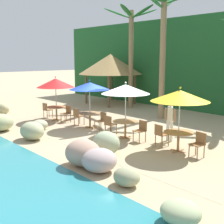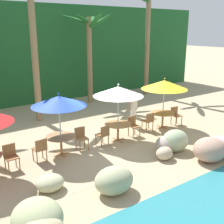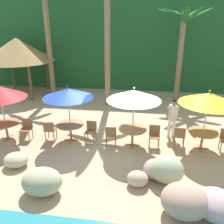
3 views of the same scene
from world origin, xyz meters
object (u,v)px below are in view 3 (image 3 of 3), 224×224
at_px(umbrella_yellow, 209,98).
at_px(dining_table_yellow, 203,135).
at_px(umbrella_red, 0,92).
at_px(palm_tree_third, 182,38).
at_px(palapa_hut, 17,50).
at_px(chair_yellow_inland, 179,135).
at_px(waiter_in_white, 173,115).
at_px(chair_blue_seaward, 91,130).
at_px(chair_blue_inland, 50,129).
at_px(chair_red_seaward, 27,128).
at_px(dining_table_red, 6,125).
at_px(umbrella_white, 134,95).
at_px(chair_white_seaward, 154,134).
at_px(palm_tree_nearest, 47,25).
at_px(dining_table_blue, 70,127).
at_px(umbrella_blue, 68,93).
at_px(dining_table_white, 133,131).
at_px(chair_white_inland, 111,134).
at_px(palm_tree_second, 107,17).

relative_size(umbrella_yellow, dining_table_yellow, 2.17).
relative_size(umbrella_red, dining_table_yellow, 2.19).
relative_size(palm_tree_third, palapa_hut, 1.15).
height_order(chair_yellow_inland, palm_tree_third, palm_tree_third).
relative_size(dining_table_yellow, waiter_in_white, 0.65).
xyz_separation_m(chair_blue_seaward, chair_blue_inland, (-1.70, -0.17, 0.00)).
distance_m(chair_red_seaward, dining_table_yellow, 7.08).
bearing_deg(umbrella_red, palm_tree_third, 40.25).
xyz_separation_m(dining_table_red, umbrella_white, (5.25, 0.19, 1.49)).
bearing_deg(waiter_in_white, dining_table_yellow, -39.34).
distance_m(umbrella_red, chair_blue_seaward, 3.88).
bearing_deg(chair_red_seaward, chair_yellow_inland, 1.67).
distance_m(dining_table_red, umbrella_yellow, 8.06).
distance_m(chair_white_seaward, palm_tree_nearest, 9.57).
bearing_deg(waiter_in_white, dining_table_blue, -167.36).
relative_size(chair_red_seaward, umbrella_blue, 0.37).
relative_size(chair_red_seaward, dining_table_white, 0.79).
bearing_deg(umbrella_white, dining_table_white, -169.38).
bearing_deg(dining_table_red, umbrella_red, 90.00).
relative_size(umbrella_red, palm_tree_third, 0.45).
bearing_deg(palm_tree_nearest, dining_table_red, -86.87).
bearing_deg(chair_red_seaward, umbrella_blue, 3.36).
xyz_separation_m(chair_red_seaward, chair_white_seaward, (5.26, 0.12, 0.00)).
height_order(dining_table_yellow, waiter_in_white, waiter_in_white).
distance_m(dining_table_yellow, chair_yellow_inland, 0.86).
xyz_separation_m(chair_red_seaward, umbrella_yellow, (7.08, 0.16, 1.56)).
height_order(chair_white_inland, waiter_in_white, waiter_in_white).
relative_size(dining_table_blue, palm_tree_nearest, 0.16).
distance_m(chair_white_seaward, chair_yellow_inland, 0.97).
bearing_deg(palm_tree_third, umbrella_yellow, -87.29).
bearing_deg(chair_blue_seaward, chair_red_seaward, -176.99).
bearing_deg(chair_blue_seaward, waiter_in_white, 15.22).
bearing_deg(chair_white_seaward, dining_table_blue, -179.84).
bearing_deg(umbrella_yellow, dining_table_blue, -179.46).
bearing_deg(dining_table_blue, waiter_in_white, 12.64).
xyz_separation_m(chair_red_seaward, chair_yellow_inland, (6.22, 0.18, 0.00)).
bearing_deg(umbrella_yellow, umbrella_red, -177.89).
distance_m(umbrella_blue, palm_tree_third, 8.11).
bearing_deg(umbrella_red, umbrella_white, 2.06).
height_order(umbrella_red, umbrella_blue, umbrella_red).
distance_m(chair_blue_inland, palm_tree_third, 9.17).
distance_m(chair_white_seaward, palm_tree_second, 6.70).
relative_size(chair_blue_seaward, chair_blue_inland, 1.00).
height_order(chair_yellow_inland, palm_tree_second, palm_tree_second).
bearing_deg(dining_table_white, dining_table_red, -177.94).
height_order(umbrella_white, palapa_hut, palapa_hut).
distance_m(chair_blue_seaward, dining_table_yellow, 4.37).
relative_size(umbrella_yellow, palm_tree_nearest, 0.36).
distance_m(umbrella_blue, dining_table_white, 2.93).
distance_m(chair_white_inland, umbrella_yellow, 3.85).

